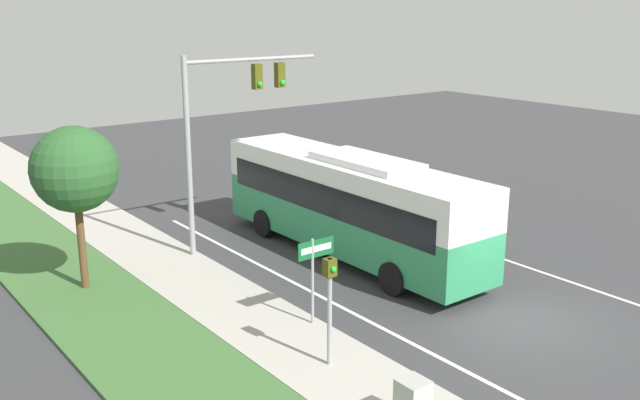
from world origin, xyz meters
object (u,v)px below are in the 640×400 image
object	(u,v)px
pedestrian_signal	(330,294)
signal_gantry	(226,115)
street_sign	(314,265)
bus	(349,200)

from	to	relation	value
pedestrian_signal	signal_gantry	bearing A→B (deg)	73.98
signal_gantry	street_sign	xyz separation A→B (m)	(-1.50, -7.14, -3.16)
signal_gantry	pedestrian_signal	xyz separation A→B (m)	(-2.67, -9.30, -3.01)
bus	pedestrian_signal	bearing A→B (deg)	-132.94
street_sign	signal_gantry	bearing A→B (deg)	78.11
signal_gantry	pedestrian_signal	world-z (taller)	signal_gantry
bus	pedestrian_signal	world-z (taller)	bus
pedestrian_signal	street_sign	size ratio (longest dim) A/B	1.12
pedestrian_signal	bus	bearing A→B (deg)	47.06
signal_gantry	bus	bearing A→B (deg)	-46.59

